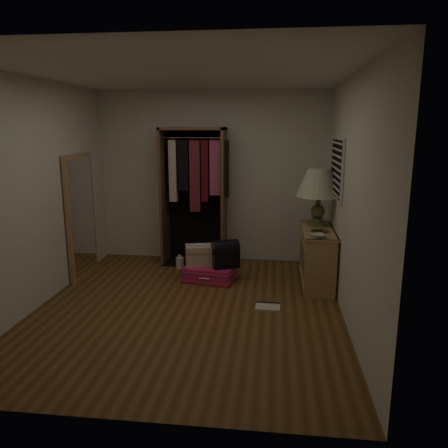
{
  "coord_description": "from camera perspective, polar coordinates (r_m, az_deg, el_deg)",
  "views": [
    {
      "loc": [
        0.97,
        -4.64,
        2.06
      ],
      "look_at": [
        0.3,
        0.95,
        0.8
      ],
      "focal_mm": 35.0,
      "sensor_mm": 36.0,
      "label": 1
    }
  ],
  "objects": [
    {
      "name": "ground",
      "position": [
        5.17,
        -4.63,
        -10.92
      ],
      "size": [
        4.0,
        4.0,
        0.0
      ],
      "primitive_type": "plane",
      "color": "brown",
      "rests_on": "ground"
    },
    {
      "name": "room_walls",
      "position": [
        4.8,
        -3.96,
        5.88
      ],
      "size": [
        3.52,
        4.02,
        2.6
      ],
      "color": "silver",
      "rests_on": "ground"
    },
    {
      "name": "console_bookshelf",
      "position": [
        5.95,
        12.04,
        -3.93
      ],
      "size": [
        0.42,
        1.12,
        0.75
      ],
      "color": "#A68150",
      "rests_on": "ground"
    },
    {
      "name": "open_wardrobe",
      "position": [
        6.58,
        -3.73,
        5.2
      ],
      "size": [
        1.0,
        0.5,
        2.05
      ],
      "color": "brown",
      "rests_on": "ground"
    },
    {
      "name": "floor_mirror",
      "position": [
        6.36,
        -18.17,
        1.0
      ],
      "size": [
        0.06,
        0.8,
        1.7
      ],
      "color": "tan",
      "rests_on": "ground"
    },
    {
      "name": "pink_suitcase",
      "position": [
        6.01,
        -1.85,
        -6.4
      ],
      "size": [
        0.76,
        0.6,
        0.21
      ],
      "rotation": [
        0.0,
        0.0,
        -0.17
      ],
      "color": "#CD1958",
      "rests_on": "ground"
    },
    {
      "name": "train_case",
      "position": [
        5.98,
        -3.12,
        -4.06
      ],
      "size": [
        0.45,
        0.36,
        0.29
      ],
      "rotation": [
        0.0,
        0.0,
        0.24
      ],
      "color": "#B9A88D",
      "rests_on": "pink_suitcase"
    },
    {
      "name": "black_bag",
      "position": [
        5.86,
        0.17,
        -3.82
      ],
      "size": [
        0.41,
        0.35,
        0.38
      ],
      "rotation": [
        0.0,
        0.0,
        0.42
      ],
      "color": "black",
      "rests_on": "pink_suitcase"
    },
    {
      "name": "table_lamp",
      "position": [
        5.97,
        12.3,
        5.12
      ],
      "size": [
        0.69,
        0.69,
        0.77
      ],
      "rotation": [
        0.0,
        0.0,
        -0.13
      ],
      "color": "#4A592B",
      "rests_on": "console_bookshelf"
    },
    {
      "name": "brass_tray",
      "position": [
        5.67,
        12.41,
        -0.97
      ],
      "size": [
        0.23,
        0.23,
        0.01
      ],
      "rotation": [
        0.0,
        0.0,
        -0.01
      ],
      "color": "#A5763F",
      "rests_on": "console_bookshelf"
    },
    {
      "name": "ceramic_bowl",
      "position": [
        5.39,
        12.17,
        -1.5
      ],
      "size": [
        0.22,
        0.22,
        0.04
      ],
      "primitive_type": "imported",
      "rotation": [
        0.0,
        0.0,
        0.37
      ],
      "color": "#ACCEAD",
      "rests_on": "console_bookshelf"
    },
    {
      "name": "white_jug",
      "position": [
        6.53,
        -5.79,
        -5.04
      ],
      "size": [
        0.14,
        0.14,
        0.2
      ],
      "rotation": [
        0.0,
        0.0,
        -0.19
      ],
      "color": "silver",
      "rests_on": "ground"
    },
    {
      "name": "floor_book",
      "position": [
        5.2,
        5.76,
        -10.64
      ],
      "size": [
        0.29,
        0.23,
        0.03
      ],
      "rotation": [
        0.0,
        0.0,
        -0.01
      ],
      "color": "beige",
      "rests_on": "ground"
    }
  ]
}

